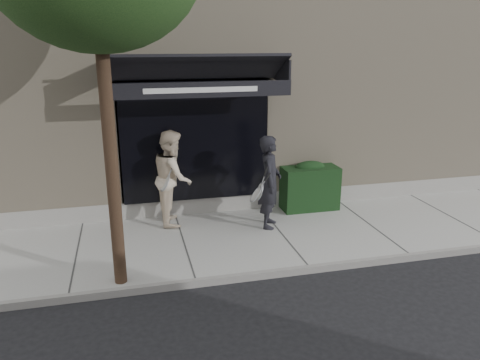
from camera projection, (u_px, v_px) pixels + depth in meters
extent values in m
plane|color=black|center=(281.00, 238.00, 9.66)|extent=(80.00, 80.00, 0.00)
cube|color=#A2A19C|center=(281.00, 235.00, 9.64)|extent=(20.00, 3.00, 0.12)
cube|color=gray|center=(309.00, 269.00, 8.19)|extent=(20.00, 0.10, 0.14)
cube|color=#C0AF93|center=(228.00, 82.00, 13.51)|extent=(14.00, 7.00, 5.50)
cube|color=gray|center=(258.00, 200.00, 11.16)|extent=(14.02, 0.42, 0.50)
cube|color=black|center=(195.00, 141.00, 10.23)|extent=(3.20, 0.30, 2.60)
cube|color=gray|center=(120.00, 143.00, 10.01)|extent=(0.08, 0.40, 2.60)
cube|color=gray|center=(263.00, 136.00, 10.74)|extent=(0.08, 0.40, 2.60)
cube|color=gray|center=(192.00, 78.00, 9.98)|extent=(3.36, 0.40, 0.12)
cube|color=black|center=(197.00, 67.00, 9.26)|extent=(3.60, 1.03, 0.55)
cube|color=black|center=(201.00, 90.00, 8.91)|extent=(3.60, 0.05, 0.30)
cube|color=white|center=(202.00, 90.00, 8.88)|extent=(2.20, 0.01, 0.10)
cube|color=black|center=(104.00, 73.00, 8.87)|extent=(0.04, 1.00, 0.45)
cube|color=black|center=(282.00, 70.00, 9.69)|extent=(0.04, 1.00, 0.45)
cube|color=black|center=(309.00, 188.00, 10.89)|extent=(1.30, 0.70, 1.00)
ellipsoid|color=black|center=(310.00, 167.00, 10.75)|extent=(0.71, 0.38, 0.27)
cylinder|color=black|center=(110.00, 146.00, 7.02)|extent=(0.20, 0.20, 4.80)
imported|color=black|center=(270.00, 182.00, 9.69)|extent=(0.70, 0.83, 1.95)
torus|color=silver|center=(260.00, 191.00, 9.38)|extent=(0.11, 0.31, 0.30)
cylinder|color=silver|center=(260.00, 191.00, 9.38)|extent=(0.08, 0.27, 0.26)
cylinder|color=silver|center=(260.00, 191.00, 9.38)|extent=(0.18, 0.02, 0.07)
cylinder|color=black|center=(260.00, 191.00, 9.38)|extent=(0.20, 0.04, 0.09)
torus|color=silver|center=(256.00, 194.00, 9.30)|extent=(0.21, 0.32, 0.27)
cylinder|color=silver|center=(256.00, 194.00, 9.30)|extent=(0.17, 0.28, 0.23)
cylinder|color=silver|center=(256.00, 194.00, 9.30)|extent=(0.16, 0.03, 0.12)
cylinder|color=black|center=(256.00, 194.00, 9.30)|extent=(0.19, 0.04, 0.14)
imported|color=beige|center=(173.00, 177.00, 9.90)|extent=(0.81, 1.02, 2.02)
torus|color=silver|center=(165.00, 183.00, 9.58)|extent=(0.22, 0.33, 0.28)
cylinder|color=silver|center=(165.00, 183.00, 9.58)|extent=(0.18, 0.29, 0.24)
cylinder|color=silver|center=(165.00, 183.00, 9.58)|extent=(0.17, 0.05, 0.10)
cylinder|color=black|center=(165.00, 183.00, 9.58)|extent=(0.19, 0.07, 0.12)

